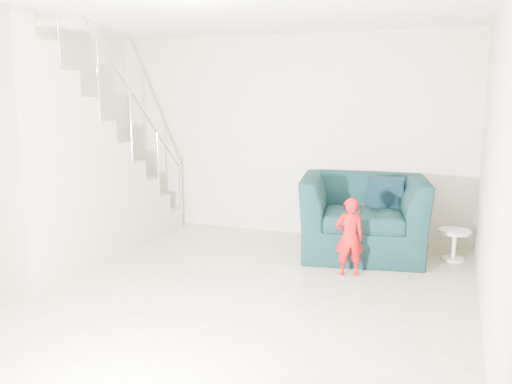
{
  "coord_description": "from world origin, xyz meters",
  "views": [
    {
      "loc": [
        2.2,
        -4.34,
        1.94
      ],
      "look_at": [
        0.15,
        1.2,
        0.85
      ],
      "focal_mm": 38.0,
      "sensor_mm": 36.0,
      "label": 1
    }
  ],
  "objects_px": {
    "toddler": "(349,237)",
    "staircase": "(58,181)",
    "armchair": "(363,216)",
    "side_table": "(454,240)"
  },
  "relations": [
    {
      "from": "toddler",
      "to": "side_table",
      "type": "distance_m",
      "value": 1.43
    },
    {
      "from": "armchair",
      "to": "side_table",
      "type": "height_order",
      "value": "armchair"
    },
    {
      "from": "toddler",
      "to": "side_table",
      "type": "height_order",
      "value": "toddler"
    },
    {
      "from": "armchair",
      "to": "side_table",
      "type": "relative_size",
      "value": 4.03
    },
    {
      "from": "side_table",
      "to": "armchair",
      "type": "bearing_deg",
      "value": -174.11
    },
    {
      "from": "toddler",
      "to": "staircase",
      "type": "xyz_separation_m",
      "value": [
        -3.2,
        -0.69,
        0.52
      ]
    },
    {
      "from": "side_table",
      "to": "staircase",
      "type": "distance_m",
      "value": 4.61
    },
    {
      "from": "armchair",
      "to": "toddler",
      "type": "relative_size",
      "value": 1.72
    },
    {
      "from": "armchair",
      "to": "staircase",
      "type": "xyz_separation_m",
      "value": [
        -3.2,
        -1.53,
        0.47
      ]
    },
    {
      "from": "armchair",
      "to": "toddler",
      "type": "height_order",
      "value": "armchair"
    }
  ]
}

